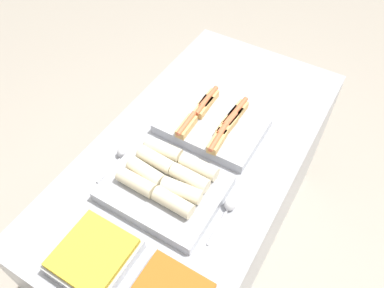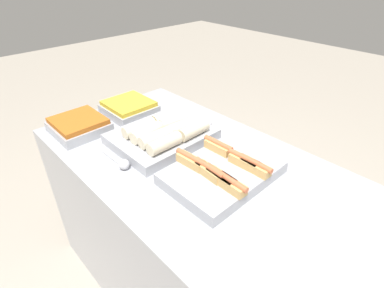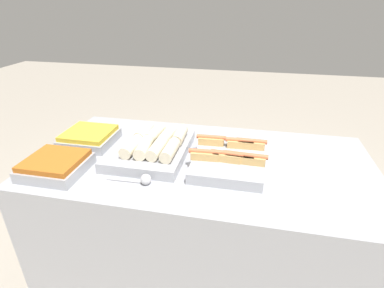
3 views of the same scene
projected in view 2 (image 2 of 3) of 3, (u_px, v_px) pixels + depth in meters
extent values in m
plane|color=#ADA393|center=(198.00, 287.00, 1.78)|extent=(12.00, 12.00, 0.00)
cube|color=#A8AAB2|center=(199.00, 236.00, 1.54)|extent=(1.62, 0.85, 0.91)
cube|color=#A8AAB2|center=(222.00, 173.00, 1.21)|extent=(0.32, 0.45, 0.05)
cube|color=tan|center=(244.00, 162.00, 1.20)|extent=(0.13, 0.05, 0.04)
cylinder|color=#D66B42|center=(245.00, 158.00, 1.19)|extent=(0.15, 0.03, 0.02)
cube|color=tan|center=(209.00, 172.00, 1.14)|extent=(0.13, 0.05, 0.04)
cylinder|color=#D66B42|center=(210.00, 167.00, 1.13)|extent=(0.15, 0.03, 0.02)
cube|color=tan|center=(221.00, 178.00, 1.11)|extent=(0.13, 0.05, 0.04)
cylinder|color=#D66B42|center=(221.00, 174.00, 1.10)|extent=(0.15, 0.03, 0.02)
cube|color=tan|center=(255.00, 167.00, 1.17)|extent=(0.13, 0.05, 0.04)
cylinder|color=#D66B42|center=(256.00, 163.00, 1.16)|extent=(0.15, 0.02, 0.02)
cube|color=tan|center=(231.00, 185.00, 1.08)|extent=(0.13, 0.05, 0.04)
cylinder|color=#D66B42|center=(231.00, 181.00, 1.07)|extent=(0.15, 0.03, 0.02)
cube|color=tan|center=(191.00, 161.00, 1.20)|extent=(0.13, 0.05, 0.04)
cylinder|color=#D66B42|center=(191.00, 157.00, 1.19)|extent=(0.15, 0.03, 0.02)
cube|color=tan|center=(218.00, 147.00, 1.29)|extent=(0.13, 0.05, 0.04)
cylinder|color=#D66B42|center=(218.00, 143.00, 1.28)|extent=(0.15, 0.03, 0.02)
cube|color=#A8AAB2|center=(162.00, 137.00, 1.45)|extent=(0.36, 0.45, 0.05)
cylinder|color=beige|center=(174.00, 121.00, 1.47)|extent=(0.07, 0.16, 0.06)
cylinder|color=beige|center=(165.00, 143.00, 1.29)|extent=(0.06, 0.16, 0.06)
cylinder|color=beige|center=(147.00, 132.00, 1.37)|extent=(0.07, 0.16, 0.06)
cylinder|color=beige|center=(139.00, 128.00, 1.41)|extent=(0.06, 0.16, 0.06)
cylinder|color=beige|center=(184.00, 126.00, 1.43)|extent=(0.07, 0.16, 0.06)
cylinder|color=beige|center=(194.00, 130.00, 1.39)|extent=(0.06, 0.16, 0.06)
cylinder|color=beige|center=(156.00, 138.00, 1.33)|extent=(0.06, 0.16, 0.06)
cylinder|color=beige|center=(167.00, 117.00, 1.51)|extent=(0.06, 0.16, 0.06)
cube|color=#A8AAB2|center=(79.00, 127.00, 1.53)|extent=(0.26, 0.25, 0.05)
cube|color=#B7601E|center=(78.00, 121.00, 1.51)|extent=(0.24, 0.23, 0.02)
cube|color=#A8AAB2|center=(129.00, 109.00, 1.70)|extent=(0.26, 0.25, 0.05)
cube|color=gold|center=(129.00, 103.00, 1.68)|extent=(0.24, 0.23, 0.02)
cylinder|color=silver|center=(113.00, 159.00, 1.32)|extent=(0.18, 0.01, 0.01)
sphere|color=silver|center=(124.00, 164.00, 1.26)|extent=(0.05, 0.05, 0.05)
cylinder|color=silver|center=(196.00, 121.00, 1.62)|extent=(0.17, 0.02, 0.01)
sphere|color=silver|center=(208.00, 124.00, 1.56)|extent=(0.05, 0.05, 0.05)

